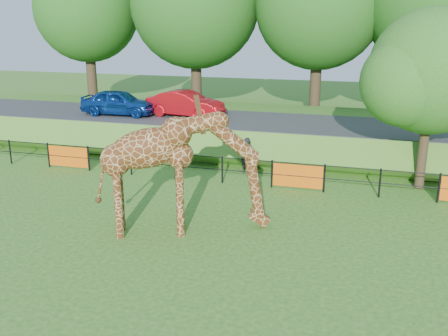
# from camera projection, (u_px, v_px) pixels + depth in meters

# --- Properties ---
(ground) EXTENTS (90.00, 90.00, 0.00)m
(ground) POSITION_uv_depth(u_px,v_px,m) (132.00, 278.00, 12.59)
(ground) COLOR #276619
(ground) RESTS_ON ground
(giraffe) EXTENTS (5.18, 2.89, 3.73)m
(giraffe) POSITION_uv_depth(u_px,v_px,m) (185.00, 173.00, 14.88)
(giraffe) COLOR #552A11
(giraffe) RESTS_ON ground
(perimeter_fence) EXTENTS (28.07, 0.10, 1.10)m
(perimeter_fence) POSITION_uv_depth(u_px,v_px,m) (222.00, 170.00, 19.79)
(perimeter_fence) COLOR black
(perimeter_fence) RESTS_ON ground
(embankment) EXTENTS (40.00, 9.00, 1.30)m
(embankment) POSITION_uv_depth(u_px,v_px,m) (262.00, 129.00, 26.66)
(embankment) COLOR #276619
(embankment) RESTS_ON ground
(road) EXTENTS (40.00, 5.00, 0.12)m
(road) POSITION_uv_depth(u_px,v_px,m) (256.00, 122.00, 25.08)
(road) COLOR #313134
(road) RESTS_ON embankment
(car_blue) EXTENTS (4.02, 1.74, 1.35)m
(car_blue) POSITION_uv_depth(u_px,v_px,m) (119.00, 102.00, 26.32)
(car_blue) COLOR #123C98
(car_blue) RESTS_ON road
(car_red) EXTENTS (4.19, 1.93, 1.33)m
(car_red) POSITION_uv_depth(u_px,v_px,m) (186.00, 104.00, 25.90)
(car_red) COLOR red
(car_red) RESTS_ON road
(visitor) EXTENTS (0.63, 0.49, 1.54)m
(visitor) POSITION_uv_depth(u_px,v_px,m) (247.00, 155.00, 21.08)
(visitor) COLOR black
(visitor) RESTS_ON ground
(tree_east) EXTENTS (5.40, 4.71, 6.76)m
(tree_east) POSITION_uv_depth(u_px,v_px,m) (434.00, 76.00, 18.18)
(tree_east) COLOR black
(tree_east) RESTS_ON ground
(bg_tree_line) EXTENTS (37.30, 8.80, 11.82)m
(bg_tree_line) POSITION_uv_depth(u_px,v_px,m) (318.00, 4.00, 30.28)
(bg_tree_line) COLOR black
(bg_tree_line) RESTS_ON ground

